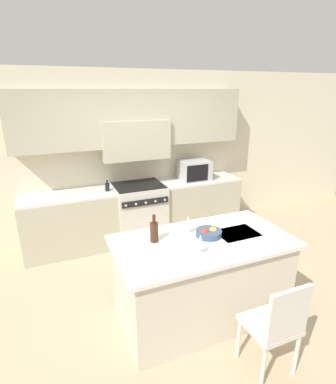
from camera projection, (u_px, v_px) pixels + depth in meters
The scene contains 12 objects.
ground_plane at pixel (180, 295), 3.67m from camera, with size 10.00×10.00×0.00m, color tan.
back_cabinetry at pixel (132, 141), 4.82m from camera, with size 10.00×0.46×2.70m.
back_counter at pixel (139, 212), 4.97m from camera, with size 3.58×0.62×0.91m.
range_stove at pixel (139, 212), 4.95m from camera, with size 0.80×0.70×0.94m.
microwave at pixel (194, 170), 5.13m from camera, with size 0.50×0.41×0.34m.
kitchen_island at pixel (202, 278), 3.22m from camera, with size 1.84×0.98×0.93m.
island_chair at pixel (277, 324), 2.51m from camera, with size 0.42×0.40×0.94m.
wine_bottle at pixel (154, 231), 3.00m from camera, with size 0.09×0.09×0.29m.
wine_glass_near at pixel (200, 241), 2.75m from camera, with size 0.07×0.07×0.20m.
wine_glass_far at pixel (188, 222), 3.15m from camera, with size 0.07×0.07×0.20m.
fruit_bowl at pixel (209, 233), 3.14m from camera, with size 0.27×0.27×0.10m.
oil_bottle_on_counter at pixel (107, 187), 4.58m from camera, with size 0.07×0.07×0.17m.
Camera 1 is at (-1.31, -2.77, 2.39)m, focal length 28.00 mm.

